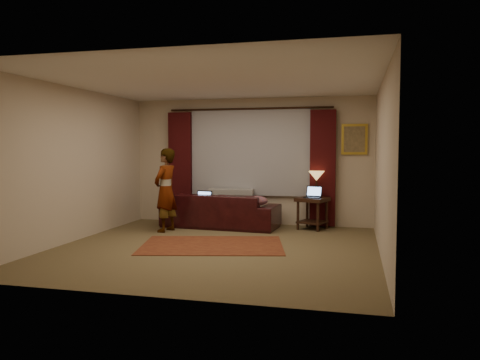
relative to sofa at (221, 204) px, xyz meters
name	(u,v)px	position (x,y,z in m)	size (l,w,h in m)	color
floor	(216,248)	(0.48, -1.92, -0.47)	(5.00, 5.00, 0.01)	brown
ceiling	(215,82)	(0.48, -1.92, 2.14)	(5.00, 5.00, 0.02)	silver
wall_back	(250,161)	(0.48, 0.58, 0.84)	(5.00, 0.02, 2.60)	#C5B49A
wall_front	(146,175)	(0.48, -4.42, 0.84)	(5.00, 0.02, 2.60)	#C5B49A
wall_left	(74,164)	(-2.02, -1.92, 0.84)	(0.02, 5.00, 2.60)	#C5B49A
wall_right	(382,167)	(2.98, -1.92, 0.84)	(0.02, 5.00, 2.60)	#C5B49A
sheer_curtain	(250,152)	(0.48, 0.52, 1.04)	(2.50, 0.05, 1.80)	#9999A0
drape_left	(181,167)	(-1.02, 0.47, 0.72)	(0.50, 0.14, 2.30)	#34090B
drape_right	(323,168)	(1.98, 0.47, 0.72)	(0.50, 0.14, 2.30)	#34090B
curtain_rod	(249,109)	(0.48, 0.47, 1.92)	(0.04, 0.04, 3.40)	black
picture_frame	(354,139)	(2.58, 0.55, 1.29)	(0.50, 0.04, 0.60)	gold
sofa	(221,204)	(0.00, 0.00, 0.00)	(2.30, 0.99, 0.93)	black
throw_blanket	(231,179)	(0.14, 0.28, 0.47)	(0.92, 0.37, 0.11)	gray
clothing_pile	(256,201)	(0.77, -0.20, 0.10)	(0.46, 0.35, 0.19)	brown
laptop_sofa	(201,198)	(-0.38, -0.08, 0.12)	(0.34, 0.37, 0.25)	black
area_rug	(212,245)	(0.37, -1.75, -0.46)	(2.26, 1.51, 0.01)	brown
end_table	(312,213)	(1.81, 0.17, -0.15)	(0.54, 0.54, 0.62)	black
tiffany_lamp	(316,184)	(1.87, 0.33, 0.41)	(0.32, 0.32, 0.51)	#9D9D45
laptop_table	(312,192)	(1.81, 0.10, 0.27)	(0.31, 0.34, 0.23)	black
person	(166,190)	(-0.86, -0.73, 0.32)	(0.46, 0.46, 1.57)	gray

